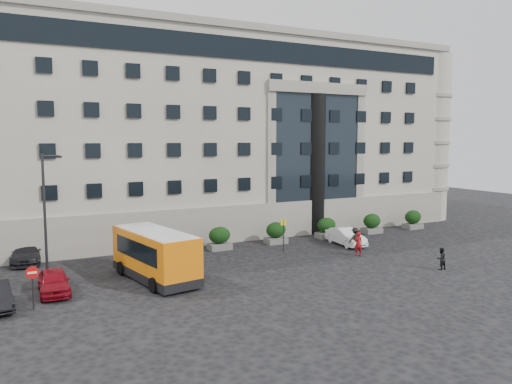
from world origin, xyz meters
TOP-DOWN VIEW (x-y plane):
  - ground at (0.00, 0.00)m, footprint 120.00×120.00m
  - civic_building at (6.00, 22.00)m, footprint 44.00×24.00m
  - entrance_column at (12.00, 10.30)m, footprint 1.80×1.80m
  - hedge_a at (-4.00, 7.80)m, footprint 1.80×1.26m
  - hedge_b at (1.20, 7.80)m, footprint 1.80×1.26m
  - hedge_c at (6.40, 7.80)m, footprint 1.80×1.26m
  - hedge_d at (11.60, 7.80)m, footprint 1.80×1.26m
  - hedge_e at (16.80, 7.80)m, footprint 1.80×1.26m
  - hedge_f at (22.00, 7.80)m, footprint 1.80×1.26m
  - street_lamp at (-11.94, 3.00)m, footprint 1.16×0.18m
  - bus_stop_sign at (5.50, 5.00)m, footprint 0.50×0.08m
  - no_entry_sign at (-13.00, -1.04)m, footprint 0.64×0.16m
  - minibus at (-5.81, 1.60)m, footprint 3.88×7.84m
  - parked_car_a at (-11.78, 1.52)m, footprint 1.77×4.16m
  - parked_car_c at (-12.83, 10.24)m, footprint 2.46×5.03m
  - white_taxi at (11.31, 4.59)m, footprint 1.81×4.43m
  - pedestrian_a at (9.78, 1.06)m, footprint 0.76×0.61m
  - pedestrian_b at (12.17, -4.81)m, footprint 0.74×0.58m
  - pedestrian_c at (10.83, 2.75)m, footprint 1.20×0.72m

SIDE VIEW (x-z plane):
  - ground at x=0.00m, z-range 0.00..0.00m
  - parked_car_a at x=-11.78m, z-range 0.00..1.40m
  - parked_car_c at x=-12.83m, z-range 0.00..1.41m
  - white_taxi at x=11.31m, z-range 0.00..1.43m
  - pedestrian_b at x=12.17m, z-range 0.00..1.52m
  - pedestrian_c at x=10.83m, z-range 0.00..1.81m
  - pedestrian_a at x=9.78m, z-range 0.00..1.83m
  - hedge_a at x=-4.00m, z-range 0.01..1.85m
  - hedge_b at x=1.20m, z-range 0.01..1.85m
  - hedge_c at x=6.40m, z-range 0.01..1.85m
  - hedge_d at x=11.60m, z-range 0.01..1.85m
  - hedge_e at x=16.80m, z-range 0.01..1.85m
  - hedge_f at x=22.00m, z-range 0.01..1.85m
  - no_entry_sign at x=-13.00m, z-range 0.49..2.81m
  - minibus at x=-5.81m, z-range 0.16..3.29m
  - bus_stop_sign at x=5.50m, z-range 0.47..2.99m
  - street_lamp at x=-11.94m, z-range 0.37..8.37m
  - entrance_column at x=12.00m, z-range 0.00..13.00m
  - civic_building at x=6.00m, z-range 0.00..18.00m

